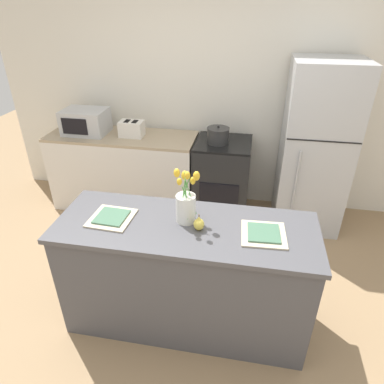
# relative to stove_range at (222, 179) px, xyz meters

# --- Properties ---
(ground_plane) EXTENTS (10.00, 10.00, 0.00)m
(ground_plane) POSITION_rel_stove_range_xyz_m (-0.10, -1.60, -0.45)
(ground_plane) COLOR #997A56
(back_wall) EXTENTS (5.20, 0.08, 2.70)m
(back_wall) POSITION_rel_stove_range_xyz_m (-0.10, 0.40, 0.90)
(back_wall) COLOR silver
(back_wall) RESTS_ON ground_plane
(kitchen_island) EXTENTS (1.80, 0.66, 0.91)m
(kitchen_island) POSITION_rel_stove_range_xyz_m (-0.10, -1.60, 0.01)
(kitchen_island) COLOR #4C4C51
(kitchen_island) RESTS_ON ground_plane
(back_counter) EXTENTS (1.68, 0.60, 0.90)m
(back_counter) POSITION_rel_stove_range_xyz_m (-1.16, 0.00, 0.00)
(back_counter) COLOR silver
(back_counter) RESTS_ON ground_plane
(stove_range) EXTENTS (0.60, 0.61, 0.90)m
(stove_range) POSITION_rel_stove_range_xyz_m (0.00, 0.00, 0.00)
(stove_range) COLOR black
(stove_range) RESTS_ON ground_plane
(refrigerator) EXTENTS (0.68, 0.67, 1.77)m
(refrigerator) POSITION_rel_stove_range_xyz_m (0.95, 0.00, 0.44)
(refrigerator) COLOR #B7BABC
(refrigerator) RESTS_ON ground_plane
(flower_vase) EXTENTS (0.17, 0.17, 0.41)m
(flower_vase) POSITION_rel_stove_range_xyz_m (-0.11, -1.54, 0.59)
(flower_vase) COLOR silver
(flower_vase) RESTS_ON kitchen_island
(pear_figurine) EXTENTS (0.07, 0.07, 0.12)m
(pear_figurine) POSITION_rel_stove_range_xyz_m (-0.00, -1.63, 0.51)
(pear_figurine) COLOR #E5CC4C
(pear_figurine) RESTS_ON kitchen_island
(plate_setting_left) EXTENTS (0.30, 0.30, 0.02)m
(plate_setting_left) POSITION_rel_stove_range_xyz_m (-0.62, -1.61, 0.47)
(plate_setting_left) COLOR beige
(plate_setting_left) RESTS_ON kitchen_island
(plate_setting_right) EXTENTS (0.30, 0.30, 0.02)m
(plate_setting_right) POSITION_rel_stove_range_xyz_m (0.42, -1.61, 0.47)
(plate_setting_right) COLOR beige
(plate_setting_right) RESTS_ON kitchen_island
(toaster) EXTENTS (0.28, 0.18, 0.17)m
(toaster) POSITION_rel_stove_range_xyz_m (-1.03, -0.00, 0.53)
(toaster) COLOR silver
(toaster) RESTS_ON back_counter
(cooking_pot) EXTENTS (0.24, 0.24, 0.19)m
(cooking_pot) POSITION_rel_stove_range_xyz_m (-0.06, -0.03, 0.53)
(cooking_pot) COLOR #2D2D2D
(cooking_pot) RESTS_ON stove_range
(microwave) EXTENTS (0.48, 0.37, 0.27)m
(microwave) POSITION_rel_stove_range_xyz_m (-1.57, -0.00, 0.58)
(microwave) COLOR #B7BABC
(microwave) RESTS_ON back_counter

